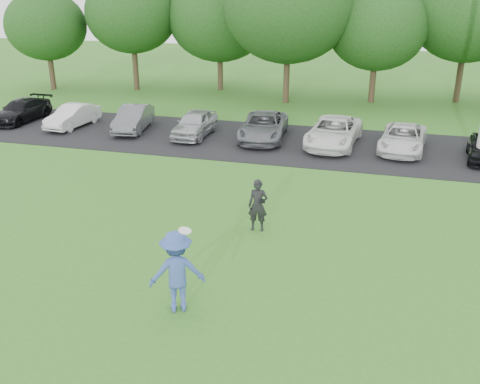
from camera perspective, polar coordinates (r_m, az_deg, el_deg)
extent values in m
plane|color=#377320|center=(12.90, -4.12, -11.00)|extent=(100.00, 100.00, 0.00)
cube|color=black|center=(24.50, 5.81, 5.16)|extent=(32.00, 6.50, 0.03)
imported|color=#3A53A4|center=(12.00, -6.75, -8.43)|extent=(1.43, 1.18, 1.93)
cylinder|color=white|center=(11.10, -5.90, -4.12)|extent=(0.27, 0.27, 0.09)
imported|color=black|center=(15.68, 1.92, -1.45)|extent=(0.60, 0.42, 1.58)
cube|color=black|center=(15.40, 2.43, -0.98)|extent=(0.15, 0.11, 0.10)
imported|color=black|center=(30.44, -22.31, 8.04)|extent=(1.68, 3.88, 1.11)
imported|color=silver|center=(28.35, -17.43, 7.74)|extent=(1.50, 3.43, 1.10)
imported|color=#54565C|center=(26.92, -11.31, 7.70)|extent=(1.82, 3.74, 1.18)
imported|color=#A9ABB1|center=(25.48, -4.84, 7.29)|extent=(1.45, 3.56, 1.21)
imported|color=slate|center=(24.94, 2.51, 7.01)|extent=(2.33, 4.44, 1.19)
imported|color=white|center=(24.28, 9.95, 6.33)|extent=(2.42, 4.57, 1.23)
imported|color=silver|center=(24.21, 16.96, 5.50)|extent=(2.21, 4.10, 1.09)
cylinder|color=#38281C|center=(38.94, -19.42, 11.89)|extent=(0.36, 0.36, 2.20)
ellipsoid|color=#214C19|center=(38.60, -20.00, 16.33)|extent=(5.20, 5.20, 4.42)
cylinder|color=#38281C|center=(37.37, -11.07, 12.72)|extent=(0.36, 0.36, 2.70)
ellipsoid|color=#214C19|center=(37.00, -11.48, 18.19)|extent=(5.94, 5.94, 5.05)
cylinder|color=#38281C|center=(36.69, -2.12, 12.54)|extent=(0.36, 0.36, 2.20)
ellipsoid|color=#214C19|center=(36.29, -2.20, 18.16)|extent=(6.68, 6.68, 5.68)
cylinder|color=#38281C|center=(32.80, 4.96, 11.81)|extent=(0.36, 0.36, 2.70)
ellipsoid|color=#214C19|center=(32.35, 5.21, 19.04)|extent=(7.42, 7.42, 6.31)
cylinder|color=#38281C|center=(33.73, 13.93, 11.11)|extent=(0.36, 0.36, 2.20)
ellipsoid|color=#214C19|center=(33.32, 14.46, 16.62)|extent=(5.76, 5.76, 4.90)
cylinder|color=#38281C|center=(35.32, 22.31, 11.02)|extent=(0.36, 0.36, 2.70)
ellipsoid|color=#214C19|center=(34.92, 23.22, 17.10)|extent=(6.50, 6.50, 5.53)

